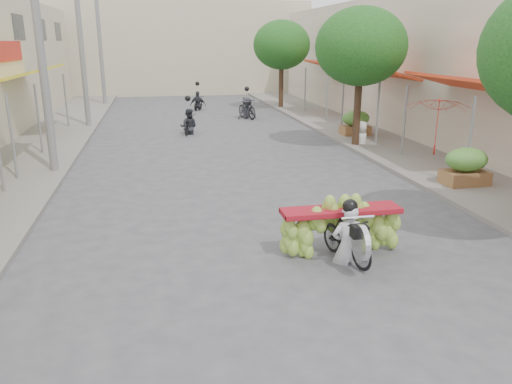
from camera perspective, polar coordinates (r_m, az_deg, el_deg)
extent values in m
cube|color=gray|center=(20.07, -25.02, 3.99)|extent=(4.00, 60.00, 0.12)
cube|color=gray|center=(21.54, 14.21, 5.83)|extent=(4.00, 60.00, 0.12)
cylinder|color=slate|center=(16.06, -26.10, 5.45)|extent=(0.08, 0.08, 2.55)
cylinder|color=slate|center=(19.51, -23.58, 7.49)|extent=(0.08, 0.08, 2.55)
cube|color=gold|center=(23.64, -23.95, 12.45)|extent=(1.77, 4.00, 0.53)
cylinder|color=slate|center=(21.85, -22.33, 8.48)|extent=(0.08, 0.08, 2.55)
cylinder|color=slate|center=(25.37, -20.89, 9.62)|extent=(0.08, 0.08, 2.55)
cube|color=red|center=(23.81, -26.32, 14.25)|extent=(0.10, 3.50, 0.80)
cube|color=#1E2328|center=(25.76, -25.55, 16.65)|extent=(0.08, 2.00, 1.10)
cube|color=#1E2328|center=(30.65, -23.33, 16.67)|extent=(0.08, 2.00, 1.10)
cube|color=#1E2328|center=(35.58, -21.72, 16.68)|extent=(0.08, 2.00, 1.10)
cube|color=red|center=(16.93, 22.54, 11.44)|extent=(1.77, 4.20, 0.53)
cylinder|color=slate|center=(15.10, 23.24, 5.18)|extent=(0.08, 0.08, 2.55)
cylinder|color=slate|center=(18.30, 16.61, 7.65)|extent=(0.08, 0.08, 2.55)
cube|color=red|center=(22.18, 13.89, 13.18)|extent=(1.77, 4.20, 0.53)
cylinder|color=slate|center=(20.25, 13.73, 8.69)|extent=(0.08, 0.08, 2.55)
cylinder|color=slate|center=(23.73, 9.87, 10.03)|extent=(0.08, 0.08, 2.55)
cube|color=red|center=(27.73, 8.56, 14.09)|extent=(1.77, 4.20, 0.53)
cylinder|color=slate|center=(25.78, 8.11, 10.63)|extent=(0.08, 0.08, 2.55)
cylinder|color=slate|center=(29.37, 5.63, 11.45)|extent=(0.08, 0.08, 2.55)
cube|color=#C2B699|center=(42.15, -8.69, 15.96)|extent=(20.00, 6.00, 7.00)
cylinder|color=slate|center=(16.41, -23.52, 15.60)|extent=(0.24, 0.24, 8.00)
cylinder|color=slate|center=(25.29, -19.40, 15.96)|extent=(0.24, 0.24, 8.00)
cylinder|color=slate|center=(34.24, -17.42, 16.11)|extent=(0.24, 0.24, 8.00)
cylinder|color=#3A2719|center=(19.76, 11.52, 9.59)|extent=(0.28, 0.28, 3.20)
ellipsoid|color=#20591B|center=(19.62, 11.90, 15.97)|extent=(3.40, 3.40, 2.90)
cylinder|color=#3A2719|center=(31.12, 2.88, 12.40)|extent=(0.28, 0.28, 3.20)
ellipsoid|color=#20591B|center=(31.03, 2.95, 16.45)|extent=(3.40, 3.40, 2.90)
cube|color=brown|center=(15.15, 22.74, 1.75)|extent=(1.20, 0.80, 0.50)
ellipsoid|color=#4E8D34|center=(15.02, 22.99, 3.88)|extent=(1.20, 0.88, 0.66)
cube|color=brown|center=(22.07, 11.27, 7.09)|extent=(1.20, 0.80, 0.50)
ellipsoid|color=#4E8D34|center=(21.98, 11.36, 8.58)|extent=(1.20, 0.88, 0.66)
imported|color=black|center=(9.47, 10.31, -5.20)|extent=(0.81, 1.61, 0.91)
cylinder|color=silver|center=(8.86, 11.90, -5.73)|extent=(0.10, 0.66, 0.66)
cube|color=black|center=(8.88, 11.72, -4.42)|extent=(0.28, 0.22, 0.22)
cylinder|color=silver|center=(8.89, 11.55, -2.87)|extent=(0.60, 0.05, 0.05)
cube|color=maroon|center=(9.63, 9.69, -2.10)|extent=(2.30, 0.55, 0.10)
imported|color=silver|center=(9.20, 10.64, -1.41)|extent=(0.60, 0.44, 1.66)
sphere|color=black|center=(8.96, 10.99, 3.41)|extent=(0.28, 0.28, 0.28)
imported|color=red|center=(15.45, 20.34, 10.17)|extent=(2.26, 2.26, 1.71)
imported|color=white|center=(20.14, 11.99, 7.95)|extent=(1.00, 0.91, 1.75)
imported|color=black|center=(22.67, -7.70, 7.66)|extent=(0.98, 1.62, 0.85)
imported|color=#2A2B32|center=(22.57, -7.77, 9.41)|extent=(0.90, 0.69, 1.65)
sphere|color=black|center=(22.52, -7.82, 10.56)|extent=(0.26, 0.26, 0.26)
imported|color=black|center=(27.09, -1.05, 9.54)|extent=(1.09, 1.95, 1.10)
imported|color=#2A2B32|center=(27.02, -1.05, 10.75)|extent=(1.18, 0.85, 1.65)
sphere|color=black|center=(26.98, -1.06, 11.71)|extent=(0.26, 0.26, 0.26)
imported|color=black|center=(30.75, -6.65, 10.02)|extent=(1.03, 1.53, 0.81)
imported|color=#2A2B32|center=(30.68, -6.69, 11.36)|extent=(1.10, 0.87, 1.65)
sphere|color=black|center=(30.64, -6.72, 12.20)|extent=(0.26, 0.26, 0.26)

